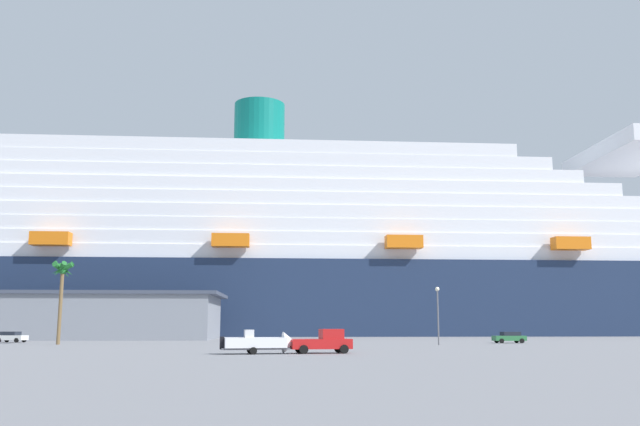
% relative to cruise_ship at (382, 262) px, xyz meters
% --- Properties ---
extents(ground_plane, '(600.00, 600.00, 0.00)m').
position_rel_cruise_ship_xyz_m(ground_plane, '(-15.33, -47.17, -17.78)').
color(ground_plane, gray).
extents(cruise_ship, '(258.14, 57.28, 63.47)m').
position_rel_cruise_ship_xyz_m(cruise_ship, '(0.00, 0.00, 0.00)').
color(cruise_ship, '#1E2D4C').
rests_on(cruise_ship, ground_plane).
extents(terminal_building, '(72.89, 28.28, 8.21)m').
position_rel_cruise_ship_xyz_m(terminal_building, '(-67.66, -43.63, -13.65)').
color(terminal_building, gray).
rests_on(terminal_building, ground_plane).
extents(pickup_truck, '(5.92, 3.35, 2.20)m').
position_rel_cruise_ship_xyz_m(pickup_truck, '(-12.66, -100.56, -16.73)').
color(pickup_truck, red).
rests_on(pickup_truck, ground_plane).
extents(small_boat_on_trailer, '(7.62, 3.58, 2.15)m').
position_rel_cruise_ship_xyz_m(small_boat_on_trailer, '(-18.06, -101.93, -16.82)').
color(small_boat_on_trailer, '#595960').
rests_on(small_boat_on_trailer, ground_plane).
extents(palm_tree, '(3.13, 3.02, 11.07)m').
position_rel_cruise_ship_xyz_m(palm_tree, '(-48.04, -74.46, -8.66)').
color(palm_tree, brown).
rests_on(palm_tree, ground_plane).
extents(street_lamp, '(0.56, 0.56, 7.45)m').
position_rel_cruise_ship_xyz_m(street_lamp, '(1.78, -75.18, -12.88)').
color(street_lamp, slate).
rests_on(street_lamp, ground_plane).
extents(parked_car_white_van, '(4.60, 2.59, 1.58)m').
position_rel_cruise_ship_xyz_m(parked_car_white_van, '(-59.48, -63.74, -16.95)').
color(parked_car_white_van, white).
rests_on(parked_car_white_van, ground_plane).
extents(parked_car_green_wagon, '(4.71, 2.59, 1.58)m').
position_rel_cruise_ship_xyz_m(parked_car_green_wagon, '(13.24, -65.92, -16.94)').
color(parked_car_green_wagon, '#2D723F').
rests_on(parked_car_green_wagon, ground_plane).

